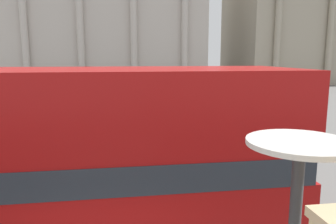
{
  "coord_description": "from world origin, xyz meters",
  "views": [
    {
      "loc": [
        0.35,
        -2.0,
        4.2
      ],
      "look_at": [
        3.03,
        15.8,
        1.14
      ],
      "focal_mm": 35.0,
      "sensor_mm": 36.0,
      "label": 1
    }
  ],
  "objects_px": {
    "plaza_building_right": "(323,10)",
    "traffic_light_mid": "(124,88)",
    "cafe_dining_table": "(298,174)",
    "pedestrian_olive": "(177,104)",
    "car_black": "(106,93)",
    "plaza_building_left": "(84,5)",
    "pedestrian_red": "(67,88)"
  },
  "relations": [
    {
      "from": "plaza_building_left",
      "to": "plaza_building_right",
      "type": "bearing_deg",
      "value": 1.1
    },
    {
      "from": "plaza_building_left",
      "to": "traffic_light_mid",
      "type": "xyz_separation_m",
      "value": [
        5.06,
        -30.73,
        -9.39
      ]
    },
    {
      "from": "cafe_dining_table",
      "to": "traffic_light_mid",
      "type": "xyz_separation_m",
      "value": [
        -0.71,
        19.07,
        -1.29
      ]
    },
    {
      "from": "cafe_dining_table",
      "to": "plaza_building_left",
      "type": "xyz_separation_m",
      "value": [
        -5.77,
        49.8,
        8.1
      ]
    },
    {
      "from": "traffic_light_mid",
      "to": "pedestrian_olive",
      "type": "distance_m",
      "value": 3.88
    },
    {
      "from": "plaza_building_left",
      "to": "traffic_light_mid",
      "type": "height_order",
      "value": "plaza_building_left"
    },
    {
      "from": "plaza_building_left",
      "to": "car_black",
      "type": "height_order",
      "value": "plaza_building_left"
    },
    {
      "from": "cafe_dining_table",
      "to": "plaza_building_left",
      "type": "relative_size",
      "value": 0.02
    },
    {
      "from": "pedestrian_red",
      "to": "car_black",
      "type": "bearing_deg",
      "value": 52.9
    },
    {
      "from": "car_black",
      "to": "pedestrian_olive",
      "type": "relative_size",
      "value": 2.34
    },
    {
      "from": "traffic_light_mid",
      "to": "pedestrian_olive",
      "type": "height_order",
      "value": "traffic_light_mid"
    },
    {
      "from": "car_black",
      "to": "plaza_building_right",
      "type": "bearing_deg",
      "value": 127.35
    },
    {
      "from": "cafe_dining_table",
      "to": "car_black",
      "type": "distance_m",
      "value": 30.5
    },
    {
      "from": "cafe_dining_table",
      "to": "pedestrian_red",
      "type": "xyz_separation_m",
      "value": [
        -6.37,
        33.69,
        -2.57
      ]
    },
    {
      "from": "cafe_dining_table",
      "to": "pedestrian_olive",
      "type": "bearing_deg",
      "value": 81.75
    },
    {
      "from": "plaza_building_left",
      "to": "pedestrian_olive",
      "type": "height_order",
      "value": "plaza_building_left"
    },
    {
      "from": "plaza_building_left",
      "to": "pedestrian_red",
      "type": "height_order",
      "value": "plaza_building_left"
    },
    {
      "from": "plaza_building_left",
      "to": "plaza_building_right",
      "type": "xyz_separation_m",
      "value": [
        38.79,
        0.75,
        0.25
      ]
    },
    {
      "from": "cafe_dining_table",
      "to": "plaza_building_left",
      "type": "distance_m",
      "value": 50.78
    },
    {
      "from": "traffic_light_mid",
      "to": "pedestrian_red",
      "type": "relative_size",
      "value": 2.02
    },
    {
      "from": "plaza_building_left",
      "to": "car_black",
      "type": "xyz_separation_m",
      "value": [
        3.52,
        -19.51,
        -10.94
      ]
    },
    {
      "from": "plaza_building_left",
      "to": "pedestrian_red",
      "type": "relative_size",
      "value": 20.71
    },
    {
      "from": "cafe_dining_table",
      "to": "plaza_building_right",
      "type": "xyz_separation_m",
      "value": [
        33.03,
        50.54,
        8.35
      ]
    },
    {
      "from": "pedestrian_red",
      "to": "pedestrian_olive",
      "type": "distance_m",
      "value": 16.62
    },
    {
      "from": "plaza_building_left",
      "to": "plaza_building_right",
      "type": "distance_m",
      "value": 38.8
    },
    {
      "from": "plaza_building_right",
      "to": "cafe_dining_table",
      "type": "bearing_deg",
      "value": -123.16
    },
    {
      "from": "plaza_building_right",
      "to": "pedestrian_red",
      "type": "height_order",
      "value": "plaza_building_right"
    },
    {
      "from": "plaza_building_right",
      "to": "traffic_light_mid",
      "type": "xyz_separation_m",
      "value": [
        -33.73,
        -31.47,
        -9.64
      ]
    },
    {
      "from": "plaza_building_right",
      "to": "car_black",
      "type": "height_order",
      "value": "plaza_building_right"
    },
    {
      "from": "pedestrian_red",
      "to": "cafe_dining_table",
      "type": "bearing_deg",
      "value": 13.2
    },
    {
      "from": "plaza_building_left",
      "to": "car_black",
      "type": "distance_m",
      "value": 22.65
    },
    {
      "from": "plaza_building_right",
      "to": "traffic_light_mid",
      "type": "relative_size",
      "value": 8.92
    }
  ]
}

